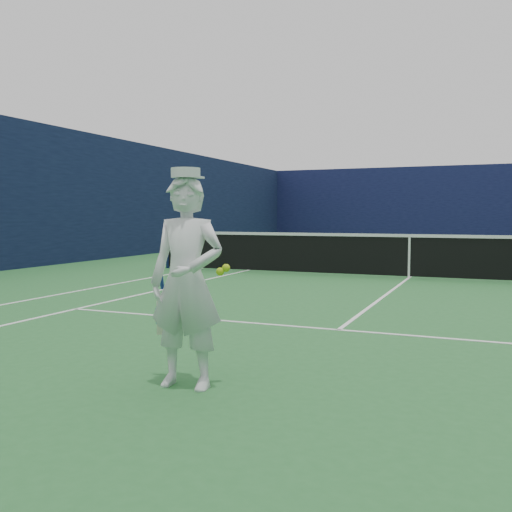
{
  "coord_description": "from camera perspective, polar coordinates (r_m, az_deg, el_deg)",
  "views": [
    {
      "loc": [
        1.76,
        -13.31,
        1.44
      ],
      "look_at": [
        -0.59,
        -7.69,
        1.0
      ],
      "focal_mm": 40.0,
      "sensor_mm": 36.0,
      "label": 1
    }
  ],
  "objects": [
    {
      "name": "ground",
      "position": [
        13.5,
        15.03,
        -2.14
      ],
      "size": [
        80.0,
        80.0,
        0.0
      ],
      "primitive_type": "plane",
      "color": "#26662E",
      "rests_on": "ground"
    },
    {
      "name": "windscreen_fence",
      "position": [
        13.44,
        15.2,
        6.36
      ],
      "size": [
        20.12,
        36.12,
        4.0
      ],
      "color": "#0F133A",
      "rests_on": "ground"
    },
    {
      "name": "tennis_player",
      "position": [
        4.78,
        -6.96,
        -2.54
      ],
      "size": [
        0.78,
        0.47,
        1.83
      ],
      "rotation": [
        0.0,
        0.0,
        0.08
      ],
      "color": "white",
      "rests_on": "ground"
    },
    {
      "name": "tennis_net",
      "position": [
        13.46,
        15.08,
        0.21
      ],
      "size": [
        12.88,
        0.09,
        1.07
      ],
      "color": "#141E4C",
      "rests_on": "ground"
    },
    {
      "name": "court_markings",
      "position": [
        13.5,
        15.03,
        -2.13
      ],
      "size": [
        11.03,
        23.83,
        0.01
      ],
      "color": "white",
      "rests_on": "ground"
    }
  ]
}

